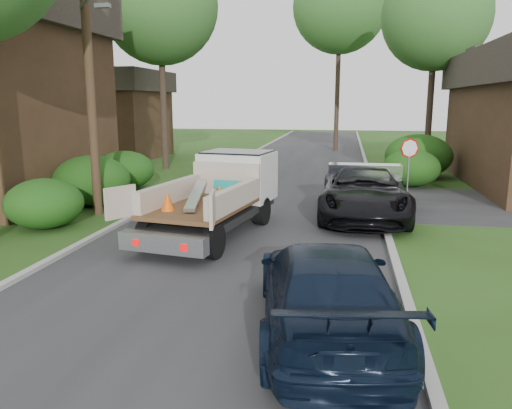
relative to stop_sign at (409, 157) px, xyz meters
The scene contains 18 objects.
ground 10.55m from the stop_sign, 120.02° to the right, with size 120.00×120.00×0.00m, color #264B15.
road 5.58m from the stop_sign, 169.11° to the left, with size 8.00×90.00×0.02m, color #28282B.
curb_left 9.51m from the stop_sign, behind, with size 0.20×90.00×0.12m, color #9E9E99.
curb_right 2.27m from the stop_sign, 137.73° to the left, with size 0.20×90.00×0.12m, color #9E9E99.
stop_sign is the anchor object (origin of this frame).
utility_pole 11.91m from the stop_sign, 159.38° to the right, with size 2.42×1.25×10.00m.
house_left_far 22.81m from the stop_sign, 145.19° to the left, with size 7.56×7.56×6.00m.
hedge_left_a 12.92m from the stop_sign, 152.24° to the right, with size 2.34×2.34×1.53m, color #1E4610.
hedge_left_b 11.99m from the stop_sign, 167.94° to the right, with size 2.86×2.86×1.87m, color #1E4610.
hedge_left_c 12.08m from the stop_sign, behind, with size 2.60×2.60×1.70m, color #1E4610.
hedge_right_a 4.15m from the stop_sign, 81.47° to the left, with size 2.60×2.60×1.70m, color #1E4610.
hedge_right_b 7.15m from the stop_sign, 79.48° to the left, with size 3.38×3.38×2.21m, color #1E4610.
tree_left_far 16.65m from the stop_sign, 147.79° to the left, with size 6.40×6.40×12.20m.
tree_right_far 13.08m from the stop_sign, 78.19° to the left, with size 6.00×6.00×11.50m.
tree_center_far 23.15m from the stop_sign, 98.66° to the left, with size 7.20×7.20×14.60m.
flatbed_truck 7.85m from the stop_sign, 139.36° to the right, with size 3.41×6.31×2.27m.
black_pickup 3.38m from the stop_sign, 121.69° to the right, with size 2.83×6.14×1.71m, color black.
navy_suv 12.02m from the stop_sign, 102.54° to the right, with size 2.17×5.33×1.55m, color black.
Camera 1 is at (2.84, -10.55, 3.81)m, focal length 35.00 mm.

